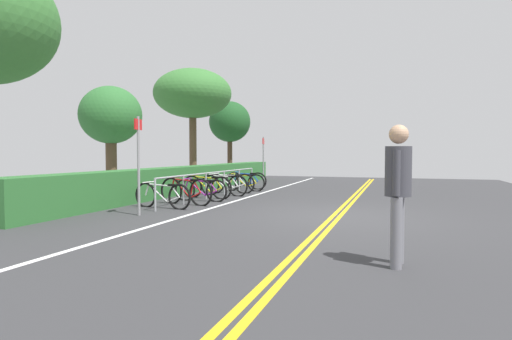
{
  "coord_description": "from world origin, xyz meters",
  "views": [
    {
      "loc": [
        -9.34,
        -1.26,
        1.41
      ],
      "look_at": [
        1.27,
        2.33,
        0.95
      ],
      "focal_mm": 29.23,
      "sensor_mm": 36.0,
      "label": 1
    }
  ],
  "objects_px": {
    "bicycle_3": "(207,187)",
    "sign_post_near": "(138,156)",
    "bicycle_6": "(243,182)",
    "bicycle_7": "(246,181)",
    "sign_post_far": "(263,157)",
    "bicycle_2": "(201,190)",
    "bicycle_4": "(224,185)",
    "bicycle_5": "(230,183)",
    "tree_far_right": "(193,94)",
    "pedestrian": "(398,184)",
    "tree_extra": "(230,122)",
    "tree_mid": "(111,117)",
    "bicycle_0": "(162,196)",
    "bike_rack": "(215,178)",
    "bicycle_1": "(186,191)"
  },
  "relations": [
    {
      "from": "bicycle_7",
      "to": "bicycle_4",
      "type": "bearing_deg",
      "value": -176.55
    },
    {
      "from": "bicycle_4",
      "to": "pedestrian",
      "type": "xyz_separation_m",
      "value": [
        -7.24,
        -5.44,
        0.67
      ]
    },
    {
      "from": "bicycle_3",
      "to": "bicycle_0",
      "type": "bearing_deg",
      "value": 178.87
    },
    {
      "from": "bicycle_6",
      "to": "sign_post_far",
      "type": "bearing_deg",
      "value": -4.04
    },
    {
      "from": "bicycle_4",
      "to": "sign_post_far",
      "type": "height_order",
      "value": "sign_post_far"
    },
    {
      "from": "bicycle_5",
      "to": "sign_post_near",
      "type": "bearing_deg",
      "value": -179.61
    },
    {
      "from": "bicycle_0",
      "to": "bicycle_7",
      "type": "xyz_separation_m",
      "value": [
        6.01,
        -0.08,
        0.01
      ]
    },
    {
      "from": "bicycle_4",
      "to": "bicycle_0",
      "type": "bearing_deg",
      "value": 175.97
    },
    {
      "from": "pedestrian",
      "to": "bicycle_3",
      "type": "bearing_deg",
      "value": 41.64
    },
    {
      "from": "bicycle_3",
      "to": "sign_post_far",
      "type": "distance_m",
      "value": 4.78
    },
    {
      "from": "bicycle_7",
      "to": "sign_post_near",
      "type": "distance_m",
      "value": 7.32
    },
    {
      "from": "tree_mid",
      "to": "tree_extra",
      "type": "xyz_separation_m",
      "value": [
        8.81,
        -0.61,
        0.41
      ]
    },
    {
      "from": "bicycle_2",
      "to": "sign_post_near",
      "type": "xyz_separation_m",
      "value": [
        -2.98,
        0.07,
        1.02
      ]
    },
    {
      "from": "bicycle_2",
      "to": "bicycle_5",
      "type": "bearing_deg",
      "value": 2.39
    },
    {
      "from": "bicycle_1",
      "to": "bicycle_4",
      "type": "distance_m",
      "value": 2.56
    },
    {
      "from": "bicycle_5",
      "to": "pedestrian",
      "type": "relative_size",
      "value": 1.01
    },
    {
      "from": "bicycle_3",
      "to": "sign_post_near",
      "type": "distance_m",
      "value": 3.89
    },
    {
      "from": "bicycle_4",
      "to": "pedestrian",
      "type": "height_order",
      "value": "pedestrian"
    },
    {
      "from": "bicycle_0",
      "to": "bicycle_4",
      "type": "relative_size",
      "value": 0.98
    },
    {
      "from": "bicycle_1",
      "to": "sign_post_far",
      "type": "distance_m",
      "value": 6.4
    },
    {
      "from": "bicycle_3",
      "to": "tree_mid",
      "type": "xyz_separation_m",
      "value": [
        -0.32,
        3.31,
        2.26
      ]
    },
    {
      "from": "bicycle_2",
      "to": "bicycle_4",
      "type": "bearing_deg",
      "value": -0.73
    },
    {
      "from": "bicycle_0",
      "to": "tree_far_right",
      "type": "distance_m",
      "value": 8.07
    },
    {
      "from": "bicycle_5",
      "to": "tree_far_right",
      "type": "xyz_separation_m",
      "value": [
        2.5,
        2.71,
        3.56
      ]
    },
    {
      "from": "bicycle_5",
      "to": "bicycle_7",
      "type": "relative_size",
      "value": 1.08
    },
    {
      "from": "bicycle_6",
      "to": "bicycle_7",
      "type": "distance_m",
      "value": 0.85
    },
    {
      "from": "tree_mid",
      "to": "bicycle_3",
      "type": "bearing_deg",
      "value": -84.5
    },
    {
      "from": "bicycle_2",
      "to": "tree_extra",
      "type": "relative_size",
      "value": 0.42
    },
    {
      "from": "bicycle_6",
      "to": "bicycle_0",
      "type": "bearing_deg",
      "value": 176.93
    },
    {
      "from": "bicycle_1",
      "to": "bicycle_2",
      "type": "xyz_separation_m",
      "value": [
        0.88,
        -0.01,
        -0.04
      ]
    },
    {
      "from": "bicycle_7",
      "to": "tree_mid",
      "type": "height_order",
      "value": "tree_mid"
    },
    {
      "from": "bicycle_5",
      "to": "bicycle_4",
      "type": "bearing_deg",
      "value": -171.3
    },
    {
      "from": "bicycle_2",
      "to": "bicycle_4",
      "type": "xyz_separation_m",
      "value": [
        1.68,
        -0.02,
        0.03
      ]
    },
    {
      "from": "bicycle_1",
      "to": "bicycle_3",
      "type": "bearing_deg",
      "value": 5.47
    },
    {
      "from": "bicycle_3",
      "to": "sign_post_far",
      "type": "xyz_separation_m",
      "value": [
        4.67,
        -0.37,
        0.91
      ]
    },
    {
      "from": "bicycle_4",
      "to": "sign_post_far",
      "type": "relative_size",
      "value": 0.86
    },
    {
      "from": "bicycle_4",
      "to": "tree_extra",
      "type": "relative_size",
      "value": 0.44
    },
    {
      "from": "sign_post_near",
      "to": "bicycle_5",
      "type": "bearing_deg",
      "value": 0.39
    },
    {
      "from": "tree_extra",
      "to": "bicycle_7",
      "type": "bearing_deg",
      "value": -151.31
    },
    {
      "from": "bicycle_1",
      "to": "tree_far_right",
      "type": "relative_size",
      "value": 0.36
    },
    {
      "from": "bicycle_7",
      "to": "tree_extra",
      "type": "distance_m",
      "value": 6.3
    },
    {
      "from": "bike_rack",
      "to": "bicycle_0",
      "type": "bearing_deg",
      "value": 177.55
    },
    {
      "from": "bicycle_0",
      "to": "bicycle_1",
      "type": "distance_m",
      "value": 0.89
    },
    {
      "from": "bicycle_1",
      "to": "tree_mid",
      "type": "relative_size",
      "value": 0.49
    },
    {
      "from": "bicycle_1",
      "to": "bicycle_3",
      "type": "relative_size",
      "value": 0.98
    },
    {
      "from": "bicycle_4",
      "to": "pedestrian",
      "type": "bearing_deg",
      "value": -143.07
    },
    {
      "from": "bicycle_3",
      "to": "bicycle_4",
      "type": "distance_m",
      "value": 0.92
    },
    {
      "from": "bicycle_2",
      "to": "bicycle_3",
      "type": "bearing_deg",
      "value": 12.42
    },
    {
      "from": "bicycle_3",
      "to": "pedestrian",
      "type": "bearing_deg",
      "value": -138.36
    },
    {
      "from": "bicycle_3",
      "to": "tree_far_right",
      "type": "height_order",
      "value": "tree_far_right"
    }
  ]
}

